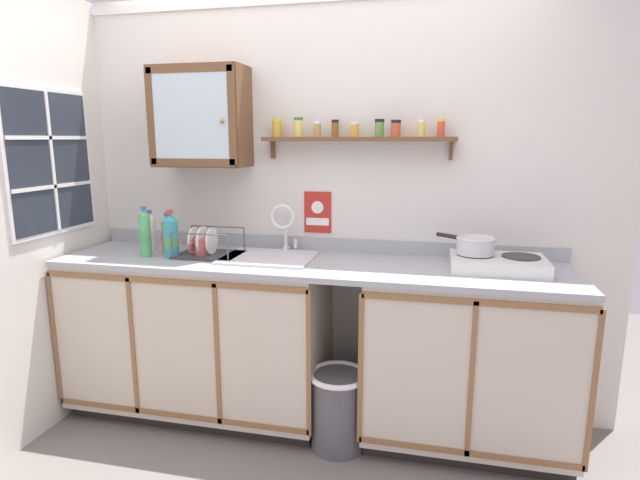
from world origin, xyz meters
name	(u,v)px	position (x,y,z in m)	size (l,w,h in m)	color
floor	(286,468)	(0.00, 0.00, 0.00)	(5.83, 5.83, 0.00)	slate
back_wall	(320,206)	(0.00, 0.77, 1.22)	(3.43, 0.07, 2.43)	silver
lower_cabinet_run	(200,336)	(-0.66, 0.44, 0.47)	(1.51, 0.61, 0.93)	black
lower_cabinet_run_right	(467,361)	(0.87, 0.44, 0.47)	(1.07, 0.61, 0.93)	black
countertop	(307,264)	(0.00, 0.44, 0.95)	(2.79, 0.64, 0.03)	#9EA3A8
backsplash	(319,244)	(0.00, 0.73, 1.00)	(2.79, 0.02, 0.08)	#9EA3A8
sink	(270,262)	(-0.22, 0.48, 0.93)	(0.50, 0.45, 0.42)	silver
hot_plate_stove	(498,263)	(0.99, 0.48, 1.00)	(0.47, 0.32, 0.07)	silver
saucepan	(475,245)	(0.88, 0.50, 1.08)	(0.30, 0.25, 0.09)	silver
bottle_juice_amber_0	(168,235)	(-0.84, 0.46, 1.07)	(0.08, 0.08, 0.24)	gold
bottle_opaque_white_1	(150,232)	(-0.99, 0.52, 1.07)	(0.06, 0.06, 0.24)	white
bottle_soda_green_2	(145,234)	(-0.92, 0.35, 1.09)	(0.06, 0.06, 0.29)	#4CB266
bottle_detergent_teal_3	(171,237)	(-0.77, 0.37, 1.08)	(0.09, 0.09, 0.27)	teal
dish_rack	(207,249)	(-0.59, 0.45, 1.00)	(0.36, 0.27, 0.17)	#333338
mug	(201,247)	(-0.61, 0.43, 1.01)	(0.11, 0.11, 0.10)	#B24C47
wall_cabinet	(201,117)	(-0.67, 0.61, 1.74)	(0.54, 0.28, 0.57)	brown
spice_shelf	(355,136)	(0.22, 0.67, 1.64)	(1.08, 0.14, 0.23)	brown
warning_sign	(318,213)	(-0.01, 0.74, 1.19)	(0.16, 0.01, 0.24)	#B2261E
window	(50,162)	(-1.41, 0.26, 1.49)	(0.03, 0.65, 0.80)	#262D38
trash_bin	(338,408)	(0.22, 0.24, 0.22)	(0.32, 0.32, 0.43)	#4C4C51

